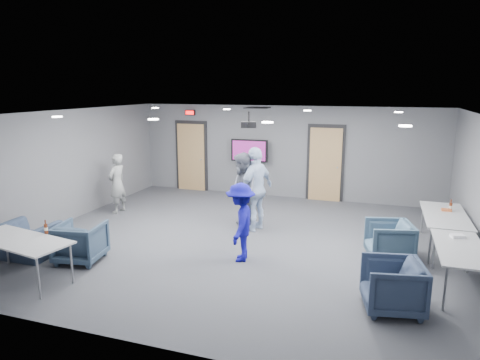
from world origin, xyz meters
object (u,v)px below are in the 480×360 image
(chair_front_a, at_px, (80,242))
(chair_front_b, at_px, (27,241))
(bottle_right, at_px, (451,207))
(chair_right_c, at_px, (392,286))
(table_right_a, at_px, (445,216))
(bottle_front, at_px, (46,229))
(projector, at_px, (249,124))
(person_a, at_px, (117,183))
(table_front_left, at_px, (19,242))
(table_right_b, at_px, (460,250))
(person_b, at_px, (242,192))
(person_c, at_px, (256,189))
(chair_right_b, at_px, (389,241))
(person_d, at_px, (241,222))
(tv_stand, at_px, (249,164))

(chair_front_a, distance_m, chair_front_b, 1.13)
(bottle_right, bearing_deg, chair_right_c, -109.53)
(table_right_a, relative_size, bottle_right, 7.85)
(bottle_front, xyz_separation_m, projector, (2.57, 3.54, 1.58))
(person_a, relative_size, bottle_front, 6.37)
(chair_right_c, relative_size, table_front_left, 0.42)
(table_right_b, bearing_deg, chair_front_a, 98.14)
(table_right_a, relative_size, projector, 4.94)
(person_b, distance_m, table_right_b, 4.58)
(chair_right_c, distance_m, chair_front_b, 6.65)
(bottle_front, bearing_deg, person_c, 51.07)
(chair_right_c, height_order, table_right_a, chair_right_c)
(table_right_b, height_order, bottle_front, bottle_front)
(person_b, bearing_deg, chair_right_b, 52.02)
(person_d, xyz_separation_m, tv_stand, (-1.31, 4.74, 0.23))
(chair_right_b, bearing_deg, table_front_left, -77.51)
(chair_right_b, bearing_deg, person_b, -116.90)
(person_a, height_order, chair_front_a, person_a)
(person_b, height_order, chair_right_c, person_b)
(person_c, bearing_deg, chair_front_a, -22.50)
(table_front_left, bearing_deg, person_a, 110.95)
(person_c, bearing_deg, bottle_right, 114.39)
(person_d, relative_size, bottle_right, 5.99)
(person_c, height_order, chair_right_c, person_c)
(person_a, relative_size, chair_front_a, 1.89)
(table_right_b, relative_size, table_front_left, 0.87)
(bottle_right, height_order, tv_stand, tv_stand)
(table_right_b, bearing_deg, chair_right_c, 134.93)
(tv_stand, bearing_deg, table_right_a, -30.12)
(chair_front_b, bearing_deg, bottle_front, 153.07)
(chair_front_a, relative_size, bottle_front, 3.37)
(table_right_b, xyz_separation_m, table_front_left, (-6.96, -1.94, 0.00))
(person_c, height_order, bottle_front, person_c)
(person_c, height_order, table_front_left, person_c)
(person_a, height_order, table_right_a, person_a)
(person_d, height_order, bottle_right, person_d)
(chair_right_b, height_order, table_right_a, chair_right_b)
(person_d, bearing_deg, bottle_right, 108.82)
(table_right_b, distance_m, tv_stand, 6.96)
(person_a, xyz_separation_m, person_d, (4.04, -1.98, -0.03))
(person_d, relative_size, tv_stand, 0.87)
(table_front_left, bearing_deg, tv_stand, 83.71)
(chair_front_b, bearing_deg, table_right_b, -172.87)
(tv_stand, bearing_deg, bottle_front, -105.04)
(chair_front_b, relative_size, bottle_right, 4.06)
(chair_right_c, height_order, table_right_b, chair_right_c)
(bottle_right, xyz_separation_m, projector, (-4.28, -0.21, 1.58))
(person_a, relative_size, table_right_b, 0.90)
(chair_front_b, distance_m, projector, 5.11)
(chair_front_b, height_order, tv_stand, tv_stand)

